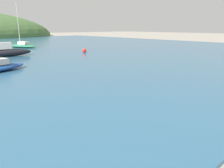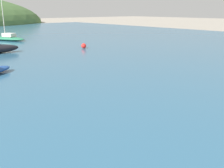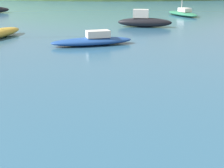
{
  "view_description": "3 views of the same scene",
  "coord_description": "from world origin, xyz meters",
  "views": [
    {
      "loc": [
        0.39,
        0.56,
        2.74
      ],
      "look_at": [
        4.81,
        5.62,
        0.98
      ],
      "focal_mm": 35.0,
      "sensor_mm": 36.0,
      "label": 1
    },
    {
      "loc": [
        0.64,
        1.27,
        3.31
      ],
      "look_at": [
        5.34,
        6.75,
        1.26
      ],
      "focal_mm": 42.0,
      "sensor_mm": 36.0,
      "label": 2
    },
    {
      "loc": [
        5.45,
        -1.45,
        3.32
      ],
      "look_at": [
        5.06,
        5.3,
        1.09
      ],
      "focal_mm": 50.0,
      "sensor_mm": 36.0,
      "label": 3
    }
  ],
  "objects": [
    {
      "name": "mooring_buoy",
      "position": [
        13.43,
        19.93,
        0.31
      ],
      "size": [
        0.43,
        0.43,
        0.43
      ],
      "primitive_type": "sphere",
      "color": "red",
      "rests_on": "water"
    },
    {
      "name": "boat_blue_hull",
      "position": [
        10.6,
        30.27,
        0.38
      ],
      "size": [
        3.2,
        4.96,
        5.65
      ],
      "color": "#287551",
      "rests_on": "water"
    }
  ]
}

